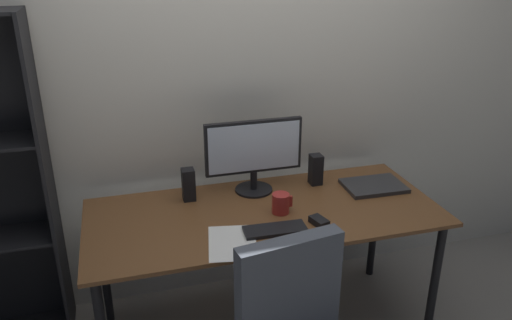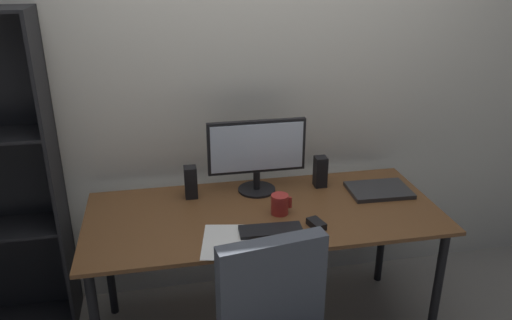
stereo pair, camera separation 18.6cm
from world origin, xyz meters
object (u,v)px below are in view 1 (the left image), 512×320
(coffee_mug, at_px, (281,203))
(desk, at_px, (265,224))
(speaker_right, at_px, (316,170))
(keyboard, at_px, (275,230))
(monitor, at_px, (254,151))
(mouse, at_px, (319,221))
(laptop, at_px, (374,186))
(speaker_left, at_px, (188,185))

(coffee_mug, bearing_deg, desk, 153.37)
(speaker_right, bearing_deg, keyboard, -130.83)
(monitor, xyz_separation_m, speaker_right, (0.35, -0.01, -0.14))
(desk, relative_size, coffee_mug, 17.12)
(mouse, height_order, coffee_mug, coffee_mug)
(coffee_mug, distance_m, speaker_right, 0.39)
(monitor, xyz_separation_m, keyboard, (-0.02, -0.44, -0.22))
(desk, bearing_deg, keyboard, -93.15)
(monitor, height_order, keyboard, monitor)
(laptop, bearing_deg, monitor, 169.16)
(coffee_mug, bearing_deg, monitor, 102.75)
(mouse, bearing_deg, coffee_mug, 114.31)
(monitor, relative_size, speaker_left, 3.03)
(mouse, distance_m, laptop, 0.53)
(mouse, xyz_separation_m, speaker_right, (0.15, 0.43, 0.07))
(keyboard, height_order, mouse, mouse)
(laptop, xyz_separation_m, speaker_right, (-0.29, 0.13, 0.07))
(desk, relative_size, laptop, 5.44)
(monitor, xyz_separation_m, coffee_mug, (0.06, -0.27, -0.18))
(keyboard, bearing_deg, desk, 89.71)
(speaker_left, bearing_deg, monitor, 1.30)
(coffee_mug, relative_size, laptop, 0.32)
(monitor, bearing_deg, coffee_mug, -77.25)
(speaker_left, bearing_deg, coffee_mug, -32.57)
(mouse, xyz_separation_m, laptop, (0.44, 0.29, -0.01))
(speaker_left, bearing_deg, mouse, -37.87)
(laptop, bearing_deg, coffee_mug, -165.67)
(coffee_mug, bearing_deg, mouse, -50.16)
(coffee_mug, xyz_separation_m, speaker_right, (0.29, 0.26, 0.04))
(coffee_mug, xyz_separation_m, speaker_left, (-0.41, 0.26, 0.04))
(desk, xyz_separation_m, monitor, (0.01, 0.23, 0.30))
(monitor, relative_size, mouse, 5.37)
(coffee_mug, relative_size, speaker_right, 0.60)
(speaker_right, bearing_deg, desk, -147.81)
(coffee_mug, xyz_separation_m, laptop, (0.58, 0.13, -0.04))
(mouse, bearing_deg, keyboard, 165.73)
(mouse, xyz_separation_m, speaker_left, (-0.55, 0.43, 0.07))
(monitor, height_order, laptop, monitor)
(speaker_left, distance_m, speaker_right, 0.70)
(monitor, distance_m, speaker_left, 0.38)
(desk, xyz_separation_m, coffee_mug, (0.07, -0.04, 0.12))
(desk, relative_size, mouse, 18.12)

